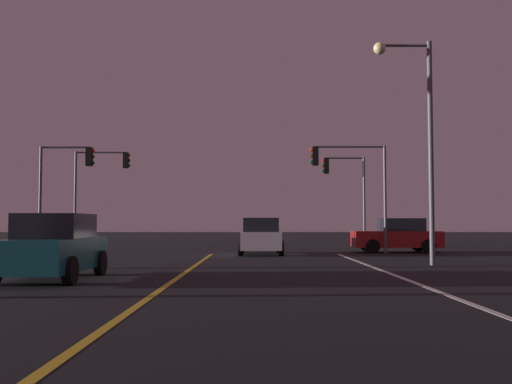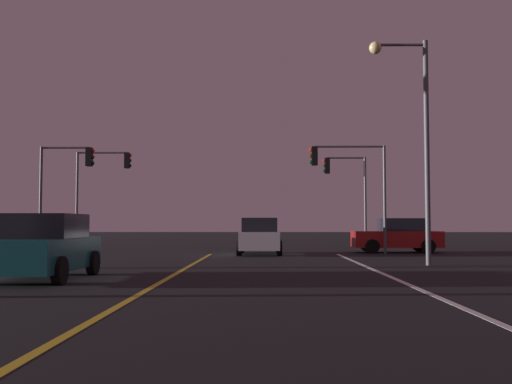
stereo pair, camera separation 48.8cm
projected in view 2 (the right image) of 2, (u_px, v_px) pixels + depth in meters
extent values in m
cube|color=silver|center=(460.00, 307.00, 10.28)|extent=(0.16, 34.97, 0.01)
cube|color=gold|center=(119.00, 306.00, 10.37)|extent=(0.16, 34.97, 0.01)
cylinder|color=black|center=(60.00, 271.00, 13.91)|extent=(0.22, 0.68, 0.68)
cylinder|color=black|center=(93.00, 263.00, 16.61)|extent=(0.22, 0.68, 0.68)
cylinder|color=black|center=(29.00, 263.00, 16.64)|extent=(0.22, 0.68, 0.68)
cube|color=#145156|center=(43.00, 254.00, 15.29)|extent=(1.80, 4.30, 0.80)
cube|color=black|center=(47.00, 226.00, 15.58)|extent=(1.60, 2.10, 0.64)
cube|color=red|center=(90.00, 247.00, 17.38)|extent=(0.24, 0.08, 0.16)
cube|color=red|center=(50.00, 247.00, 17.40)|extent=(0.24, 0.08, 0.16)
cylinder|color=black|center=(242.00, 246.00, 29.02)|extent=(0.22, 0.68, 0.68)
cylinder|color=black|center=(278.00, 246.00, 28.99)|extent=(0.22, 0.68, 0.68)
cylinder|color=black|center=(239.00, 248.00, 26.32)|extent=(0.22, 0.68, 0.68)
cylinder|color=black|center=(280.00, 248.00, 26.30)|extent=(0.22, 0.68, 0.68)
cube|color=silver|center=(260.00, 240.00, 27.67)|extent=(1.80, 4.30, 0.80)
cube|color=black|center=(260.00, 225.00, 27.46)|extent=(1.60, 2.10, 0.64)
cube|color=red|center=(245.00, 239.00, 25.59)|extent=(0.24, 0.08, 0.16)
cube|color=red|center=(273.00, 239.00, 25.57)|extent=(0.24, 0.08, 0.16)
cylinder|color=black|center=(372.00, 246.00, 28.63)|extent=(0.68, 0.22, 0.68)
cylinder|color=black|center=(366.00, 245.00, 30.43)|extent=(0.68, 0.22, 0.68)
cylinder|color=black|center=(428.00, 246.00, 28.59)|extent=(0.68, 0.22, 0.68)
cylinder|color=black|center=(419.00, 245.00, 30.39)|extent=(0.68, 0.22, 0.68)
cube|color=maroon|center=(396.00, 239.00, 29.53)|extent=(4.30, 1.80, 0.80)
cube|color=black|center=(401.00, 225.00, 29.56)|extent=(2.10, 1.60, 0.64)
cube|color=red|center=(442.00, 237.00, 28.90)|extent=(0.08, 0.24, 0.16)
cube|color=red|center=(435.00, 237.00, 30.10)|extent=(0.08, 0.24, 0.16)
cylinder|color=#4C4C51|center=(385.00, 199.00, 28.33)|extent=(0.14, 0.14, 5.19)
cylinder|color=#4C4C51|center=(349.00, 147.00, 28.49)|extent=(3.34, 0.10, 0.10)
cube|color=black|center=(315.00, 156.00, 28.49)|extent=(0.28, 0.36, 0.90)
sphere|color=red|center=(311.00, 150.00, 28.51)|extent=(0.20, 0.20, 0.20)
sphere|color=#3C2706|center=(311.00, 156.00, 28.50)|extent=(0.20, 0.20, 0.20)
sphere|color=#063816|center=(311.00, 162.00, 28.48)|extent=(0.20, 0.20, 0.20)
cylinder|color=#4C4C51|center=(41.00, 200.00, 28.59)|extent=(0.14, 0.14, 5.16)
cylinder|color=#4C4C51|center=(65.00, 148.00, 28.71)|extent=(2.33, 0.10, 0.10)
cube|color=black|center=(89.00, 157.00, 28.66)|extent=(0.28, 0.36, 0.90)
sphere|color=red|center=(93.00, 151.00, 28.68)|extent=(0.20, 0.20, 0.20)
sphere|color=#3C2706|center=(93.00, 157.00, 28.66)|extent=(0.20, 0.20, 0.20)
sphere|color=#063816|center=(92.00, 163.00, 28.65)|extent=(0.20, 0.20, 0.20)
cylinder|color=#4C4C51|center=(365.00, 203.00, 33.82)|extent=(0.14, 0.14, 5.25)
cylinder|color=#4C4C51|center=(346.00, 158.00, 33.98)|extent=(2.16, 0.10, 0.10)
cube|color=black|center=(327.00, 166.00, 33.97)|extent=(0.28, 0.36, 0.90)
sphere|color=red|center=(324.00, 160.00, 33.99)|extent=(0.20, 0.20, 0.20)
sphere|color=#3C2706|center=(324.00, 166.00, 33.97)|extent=(0.20, 0.20, 0.20)
sphere|color=#063816|center=(324.00, 171.00, 33.96)|extent=(0.20, 0.20, 0.20)
cylinder|color=#4C4C51|center=(77.00, 200.00, 34.09)|extent=(0.14, 0.14, 5.57)
cylinder|color=#4C4C51|center=(102.00, 153.00, 34.22)|extent=(2.88, 0.10, 0.10)
cube|color=black|center=(127.00, 160.00, 34.17)|extent=(0.28, 0.36, 0.90)
sphere|color=red|center=(130.00, 155.00, 34.18)|extent=(0.20, 0.20, 0.20)
sphere|color=#3C2706|center=(130.00, 160.00, 34.17)|extent=(0.20, 0.20, 0.20)
sphere|color=#063816|center=(130.00, 166.00, 34.15)|extent=(0.20, 0.20, 0.20)
cylinder|color=#4C4C51|center=(427.00, 152.00, 20.64)|extent=(0.18, 0.18, 7.88)
cylinder|color=#4C4C51|center=(400.00, 45.00, 20.85)|extent=(1.75, 0.10, 0.10)
sphere|color=#F9D88C|center=(375.00, 48.00, 20.86)|extent=(0.44, 0.44, 0.44)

